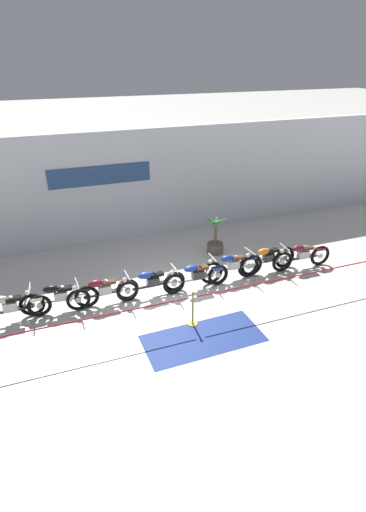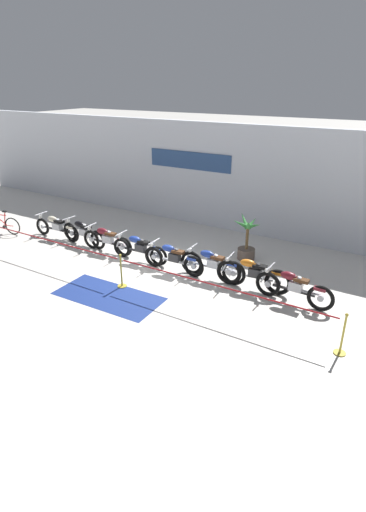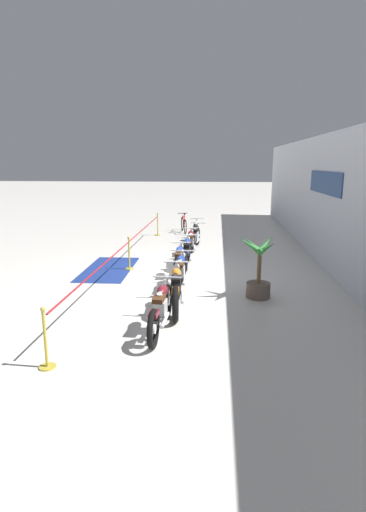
% 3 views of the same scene
% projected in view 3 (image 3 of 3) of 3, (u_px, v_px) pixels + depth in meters
% --- Properties ---
extents(ground_plane, '(120.00, 120.00, 0.00)m').
position_uv_depth(ground_plane, '(166.00, 270.00, 12.53)').
color(ground_plane, silver).
extents(back_wall, '(28.00, 0.29, 4.20)m').
position_uv_depth(back_wall, '(339.00, 204.00, 11.62)').
color(back_wall, silver).
rests_on(back_wall, ground).
extents(motorcycle_cream_0, '(2.26, 0.62, 0.92)m').
position_uv_depth(motorcycle_cream_0, '(196.00, 231.00, 16.92)').
color(motorcycle_cream_0, black).
rests_on(motorcycle_cream_0, ground).
extents(motorcycle_black_1, '(2.22, 0.62, 0.93)m').
position_uv_depth(motorcycle_black_1, '(195.00, 237.00, 15.60)').
color(motorcycle_black_1, black).
rests_on(motorcycle_black_1, ground).
extents(motorcycle_maroon_2, '(2.15, 0.62, 0.93)m').
position_uv_depth(motorcycle_maroon_2, '(191.00, 243.00, 14.42)').
color(motorcycle_maroon_2, black).
rests_on(motorcycle_maroon_2, ground).
extents(motorcycle_blue_3, '(2.18, 0.62, 0.92)m').
position_uv_depth(motorcycle_blue_3, '(187.00, 252.00, 13.01)').
color(motorcycle_blue_3, black).
rests_on(motorcycle_blue_3, ground).
extents(motorcycle_blue_4, '(2.20, 0.62, 0.93)m').
position_uv_depth(motorcycle_blue_4, '(179.00, 262.00, 11.64)').
color(motorcycle_blue_4, black).
rests_on(motorcycle_blue_4, ground).
extents(motorcycle_blue_5, '(2.23, 0.62, 0.97)m').
position_uv_depth(motorcycle_blue_5, '(180.00, 273.00, 10.35)').
color(motorcycle_blue_5, black).
rests_on(motorcycle_blue_5, ground).
extents(motorcycle_orange_6, '(2.27, 0.62, 0.97)m').
position_uv_depth(motorcycle_orange_6, '(176.00, 289.00, 9.07)').
color(motorcycle_orange_6, black).
rests_on(motorcycle_orange_6, ground).
extents(motorcycle_maroon_7, '(2.23, 0.62, 0.95)m').
position_uv_depth(motorcycle_maroon_7, '(161.00, 309.00, 7.87)').
color(motorcycle_maroon_7, black).
rests_on(motorcycle_maroon_7, ground).
extents(bicycle, '(1.69, 0.55, 0.96)m').
position_uv_depth(bicycle, '(184.00, 225.00, 19.25)').
color(bicycle, black).
rests_on(bicycle, ground).
extents(potted_palm_left_of_row, '(0.99, 0.99, 1.62)m').
position_uv_depth(potted_palm_left_of_row, '(258.00, 274.00, 9.86)').
color(potted_palm_left_of_row, brown).
rests_on(potted_palm_left_of_row, ground).
extents(stanchion_far_left, '(12.35, 0.28, 1.05)m').
position_uv_depth(stanchion_far_left, '(138.00, 238.00, 13.81)').
color(stanchion_far_left, gold).
rests_on(stanchion_far_left, ground).
extents(stanchion_mid_left, '(0.28, 0.28, 1.05)m').
position_uv_depth(stanchion_mid_left, '(129.00, 258.00, 12.55)').
color(stanchion_mid_left, gold).
rests_on(stanchion_mid_left, ground).
extents(stanchion_mid_right, '(0.28, 0.28, 1.05)m').
position_uv_depth(stanchion_mid_right, '(46.00, 347.00, 6.48)').
color(stanchion_mid_right, gold).
rests_on(stanchion_mid_right, ground).
extents(floor_banner, '(3.17, 1.52, 0.01)m').
position_uv_depth(floor_banner, '(109.00, 269.00, 12.65)').
color(floor_banner, navy).
rests_on(floor_banner, ground).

